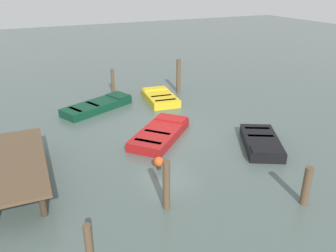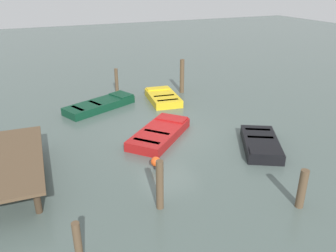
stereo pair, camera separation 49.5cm
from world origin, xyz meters
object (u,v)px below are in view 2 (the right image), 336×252
at_px(mooring_piling_mid_left, 302,189).
at_px(mooring_piling_near_left, 182,76).
at_px(rowboat_yellow, 163,97).
at_px(mooring_piling_far_left, 117,81).
at_px(mooring_piling_near_right, 160,185).
at_px(rowboat_black, 261,144).
at_px(dock_segment, 12,161).
at_px(rowboat_red, 160,133).
at_px(rowboat_dark_green, 100,105).
at_px(marker_buoy, 156,162).
at_px(mooring_piling_center, 78,245).

relative_size(mooring_piling_mid_left, mooring_piling_near_left, 0.63).
bearing_deg(rowboat_yellow, mooring_piling_far_left, 45.40).
bearing_deg(mooring_piling_near_left, mooring_piling_near_right, 151.09).
bearing_deg(mooring_piling_mid_left, rowboat_yellow, 0.44).
height_order(rowboat_black, mooring_piling_near_right, mooring_piling_near_right).
xyz_separation_m(mooring_piling_near_left, mooring_piling_far_left, (1.48, 3.62, -0.26)).
height_order(dock_segment, mooring_piling_far_left, mooring_piling_far_left).
distance_m(rowboat_black, mooring_piling_far_left, 10.02).
height_order(rowboat_red, mooring_piling_near_right, mooring_piling_near_right).
xyz_separation_m(mooring_piling_mid_left, mooring_piling_near_left, (11.53, -1.58, 0.37)).
height_order(rowboat_dark_green, rowboat_red, same).
relative_size(rowboat_yellow, marker_buoy, 6.08).
height_order(rowboat_yellow, marker_buoy, marker_buoy).
bearing_deg(rowboat_black, rowboat_yellow, -139.61).
relative_size(mooring_piling_near_left, mooring_piling_far_left, 1.35).
distance_m(rowboat_dark_green, mooring_piling_near_right, 9.15).
distance_m(rowboat_dark_green, mooring_piling_mid_left, 11.34).
distance_m(dock_segment, marker_buoy, 4.82).
distance_m(mooring_piling_mid_left, mooring_piling_center, 6.51).
bearing_deg(rowboat_yellow, rowboat_black, -161.34).
distance_m(mooring_piling_center, marker_buoy, 4.82).
height_order(rowboat_yellow, mooring_piling_center, mooring_piling_center).
distance_m(mooring_piling_near_right, mooring_piling_near_left, 11.31).
relative_size(rowboat_dark_green, mooring_piling_far_left, 2.70).
height_order(mooring_piling_center, marker_buoy, mooring_piling_center).
bearing_deg(rowboat_dark_green, rowboat_yellow, -27.64).
height_order(mooring_piling_near_left, marker_buoy, mooring_piling_near_left).
bearing_deg(rowboat_red, dock_segment, 150.32).
bearing_deg(rowboat_dark_green, rowboat_red, -95.49).
xyz_separation_m(rowboat_dark_green, mooring_piling_near_left, (0.78, -5.17, 0.79)).
bearing_deg(marker_buoy, rowboat_black, -92.65).
relative_size(rowboat_yellow, mooring_piling_near_right, 1.81).
bearing_deg(mooring_piling_center, dock_segment, 16.68).
xyz_separation_m(rowboat_black, rowboat_dark_green, (7.16, 4.92, -0.00)).
height_order(rowboat_red, mooring_piling_mid_left, mooring_piling_mid_left).
bearing_deg(rowboat_red, rowboat_black, -79.79).
relative_size(rowboat_yellow, mooring_piling_near_left, 1.45).
height_order(rowboat_dark_green, mooring_piling_far_left, mooring_piling_far_left).
bearing_deg(rowboat_red, mooring_piling_near_right, -154.63).
bearing_deg(mooring_piling_mid_left, rowboat_dark_green, 18.47).
relative_size(mooring_piling_mid_left, marker_buoy, 2.65).
height_order(rowboat_yellow, mooring_piling_near_right, mooring_piling_near_right).
xyz_separation_m(mooring_piling_near_right, marker_buoy, (2.17, -0.72, -0.52)).
relative_size(mooring_piling_center, mooring_piling_far_left, 0.85).
bearing_deg(dock_segment, mooring_piling_mid_left, -119.08).
bearing_deg(rowboat_red, rowboat_dark_green, 65.96).
height_order(rowboat_dark_green, marker_buoy, marker_buoy).
bearing_deg(mooring_piling_mid_left, rowboat_red, 18.43).
relative_size(rowboat_black, rowboat_red, 0.88).
xyz_separation_m(rowboat_black, rowboat_red, (2.57, 3.38, -0.00)).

